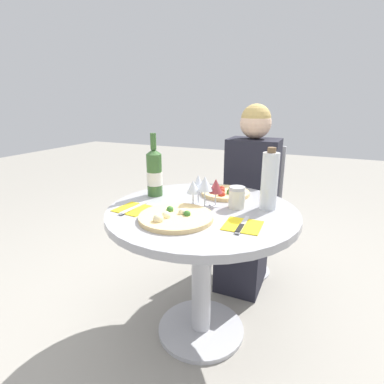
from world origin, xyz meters
The scene contains 15 objects.
ground_plane centered at (0.00, 0.00, 0.00)m, with size 12.00×12.00×0.00m, color gray.
dining_table centered at (0.00, 0.00, 0.55)m, with size 0.91×0.91×0.71m.
chair_behind_diner centered at (0.08, 0.76, 0.44)m, with size 0.37×0.37×0.91m.
seated_diner centered at (0.08, 0.62, 0.55)m, with size 0.33×0.47×1.19m.
pizza_large centered at (-0.05, -0.17, 0.72)m, with size 0.33×0.33×0.05m.
pizza_small_far centered at (0.03, 0.25, 0.72)m, with size 0.26×0.26×0.05m.
wine_bottle centered at (-0.32, 0.09, 0.84)m, with size 0.08×0.08×0.34m.
tall_carafe centered at (0.29, 0.13, 0.85)m, with size 0.08×0.08×0.29m.
sugar_shaker centered at (0.15, 0.08, 0.76)m, with size 0.08×0.08×0.10m.
wine_glass_front_left centered at (-0.05, 0.00, 0.81)m, with size 0.07×0.07×0.13m.
wine_glass_center centered at (0.00, 0.03, 0.82)m, with size 0.08×0.08×0.15m.
wine_glass_back_right centered at (0.04, 0.06, 0.81)m, with size 0.07×0.07×0.14m.
wine_glass_back_left centered at (-0.05, 0.06, 0.82)m, with size 0.07×0.07×0.15m.
place_setting_left centered at (-0.30, -0.15, 0.71)m, with size 0.16×0.19×0.01m.
place_setting_right centered at (0.23, -0.13, 0.71)m, with size 0.15×0.19×0.01m.
Camera 1 is at (0.51, -1.25, 1.21)m, focal length 28.00 mm.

